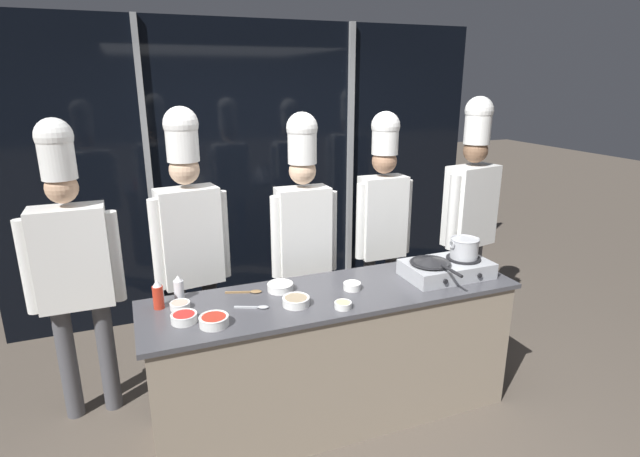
# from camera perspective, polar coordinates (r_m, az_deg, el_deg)

# --- Properties ---
(ground_plane) EXTENTS (24.00, 24.00, 0.00)m
(ground_plane) POSITION_cam_1_polar(r_m,az_deg,el_deg) (3.64, 1.54, -20.41)
(ground_plane) COLOR brown
(window_wall_back) EXTENTS (4.53, 0.09, 2.70)m
(window_wall_back) POSITION_cam_1_polar(r_m,az_deg,el_deg) (4.79, -7.35, 6.49)
(window_wall_back) COLOR black
(window_wall_back) RESTS_ON ground_plane
(demo_counter) EXTENTS (2.39, 0.66, 0.91)m
(demo_counter) POSITION_cam_1_polar(r_m,az_deg,el_deg) (3.38, 1.60, -14.29)
(demo_counter) COLOR gray
(demo_counter) RESTS_ON ground_plane
(portable_stove) EXTENTS (0.58, 0.36, 0.12)m
(portable_stove) POSITION_cam_1_polar(r_m,az_deg,el_deg) (3.50, 14.25, -4.44)
(portable_stove) COLOR #B2B5BA
(portable_stove) RESTS_ON demo_counter
(frying_pan) EXTENTS (0.27, 0.47, 0.04)m
(frying_pan) POSITION_cam_1_polar(r_m,az_deg,el_deg) (3.40, 12.56, -3.56)
(frying_pan) COLOR #232326
(frying_pan) RESTS_ON portable_stove
(stock_pot) EXTENTS (0.22, 0.19, 0.14)m
(stock_pot) POSITION_cam_1_polar(r_m,az_deg,el_deg) (3.54, 16.17, -2.11)
(stock_pot) COLOR #B7BABF
(stock_pot) RESTS_ON portable_stove
(squeeze_bottle_chili) EXTENTS (0.06, 0.06, 0.18)m
(squeeze_bottle_chili) POSITION_cam_1_polar(r_m,az_deg,el_deg) (3.08, -18.03, -7.23)
(squeeze_bottle_chili) COLOR red
(squeeze_bottle_chili) RESTS_ON demo_counter
(squeeze_bottle_clear) EXTENTS (0.06, 0.06, 0.16)m
(squeeze_bottle_clear) POSITION_cam_1_polar(r_m,az_deg,el_deg) (3.16, -15.85, -6.59)
(squeeze_bottle_clear) COLOR white
(squeeze_bottle_clear) RESTS_ON demo_counter
(prep_bowl_shrimp) EXTENTS (0.12, 0.12, 0.04)m
(prep_bowl_shrimp) POSITION_cam_1_polar(r_m,az_deg,el_deg) (3.06, -15.71, -8.40)
(prep_bowl_shrimp) COLOR white
(prep_bowl_shrimp) RESTS_ON demo_counter
(prep_bowl_bell_pepper) EXTENTS (0.15, 0.15, 0.05)m
(prep_bowl_bell_pepper) POSITION_cam_1_polar(r_m,az_deg,el_deg) (2.90, -15.28, -9.75)
(prep_bowl_bell_pepper) COLOR white
(prep_bowl_bell_pepper) RESTS_ON demo_counter
(prep_bowl_noodles) EXTENTS (0.17, 0.17, 0.05)m
(prep_bowl_noodles) POSITION_cam_1_polar(r_m,az_deg,el_deg) (3.19, -4.56, -6.60)
(prep_bowl_noodles) COLOR white
(prep_bowl_noodles) RESTS_ON demo_counter
(prep_bowl_mushrooms) EXTENTS (0.17, 0.17, 0.05)m
(prep_bowl_mushrooms) POSITION_cam_1_polar(r_m,az_deg,el_deg) (3.00, -2.76, -8.22)
(prep_bowl_mushrooms) COLOR white
(prep_bowl_mushrooms) RESTS_ON demo_counter
(prep_bowl_ginger) EXTENTS (0.10, 0.10, 0.04)m
(prep_bowl_ginger) POSITION_cam_1_polar(r_m,az_deg,el_deg) (2.96, 2.65, -8.67)
(prep_bowl_ginger) COLOR white
(prep_bowl_ginger) RESTS_ON demo_counter
(prep_bowl_chili_flakes) EXTENTS (0.16, 0.16, 0.06)m
(prep_bowl_chili_flakes) POSITION_cam_1_polar(r_m,az_deg,el_deg) (2.82, -12.03, -10.19)
(prep_bowl_chili_flakes) COLOR white
(prep_bowl_chili_flakes) RESTS_ON demo_counter
(prep_bowl_bean_sprouts) EXTENTS (0.11, 0.11, 0.05)m
(prep_bowl_bean_sprouts) POSITION_cam_1_polar(r_m,az_deg,el_deg) (3.21, 3.68, -6.50)
(prep_bowl_bean_sprouts) COLOR white
(prep_bowl_bean_sprouts) RESTS_ON demo_counter
(serving_spoon_slotted) EXTENTS (0.23, 0.10, 0.02)m
(serving_spoon_slotted) POSITION_cam_1_polar(r_m,az_deg,el_deg) (3.19, -7.94, -7.16)
(serving_spoon_slotted) COLOR olive
(serving_spoon_slotted) RESTS_ON demo_counter
(serving_spoon_solid) EXTENTS (0.20, 0.11, 0.02)m
(serving_spoon_solid) POSITION_cam_1_polar(r_m,az_deg,el_deg) (2.99, -7.13, -8.90)
(serving_spoon_solid) COLOR #B2B5BA
(serving_spoon_solid) RESTS_ON demo_counter
(chef_head) EXTENTS (0.58, 0.23, 1.99)m
(chef_head) POSITION_cam_1_polar(r_m,az_deg,el_deg) (3.49, -26.49, -2.72)
(chef_head) COLOR #4C4C51
(chef_head) RESTS_ON ground_plane
(chef_sous) EXTENTS (0.52, 0.27, 2.03)m
(chef_sous) POSITION_cam_1_polar(r_m,az_deg,el_deg) (3.50, -14.71, -0.20)
(chef_sous) COLOR #232326
(chef_sous) RESTS_ON ground_plane
(chef_line) EXTENTS (0.50, 0.22, 1.98)m
(chef_line) POSITION_cam_1_polar(r_m,az_deg,el_deg) (3.62, -1.95, 0.50)
(chef_line) COLOR #2D3856
(chef_line) RESTS_ON ground_plane
(chef_pastry) EXTENTS (0.48, 0.22, 1.96)m
(chef_pastry) POSITION_cam_1_polar(r_m,az_deg,el_deg) (3.99, 7.16, 2.11)
(chef_pastry) COLOR #4C4C51
(chef_pastry) RESTS_ON ground_plane
(chef_apprentice) EXTENTS (0.56, 0.31, 2.06)m
(chef_apprentice) POSITION_cam_1_polar(r_m,az_deg,el_deg) (4.37, 16.89, 2.90)
(chef_apprentice) COLOR #4C4C51
(chef_apprentice) RESTS_ON ground_plane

